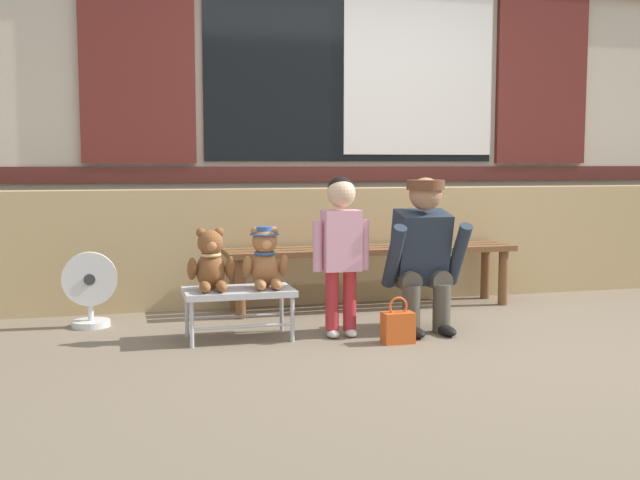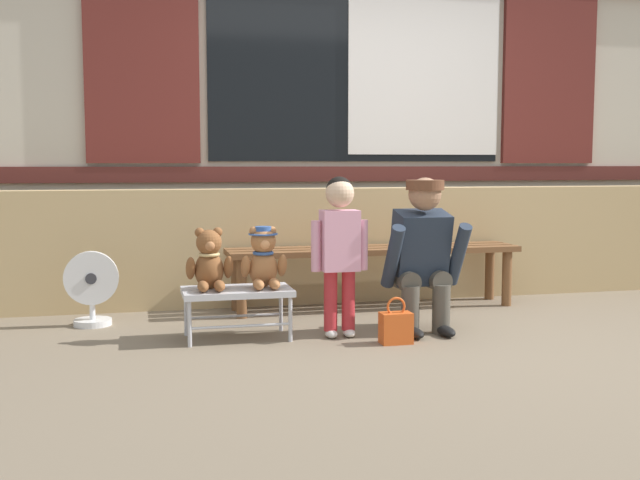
{
  "view_description": "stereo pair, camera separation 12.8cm",
  "coord_description": "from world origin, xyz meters",
  "px_view_note": "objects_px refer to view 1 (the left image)",
  "views": [
    {
      "loc": [
        -1.88,
        -4.12,
        1.04
      ],
      "look_at": [
        -0.62,
        0.57,
        0.55
      ],
      "focal_mm": 43.21,
      "sensor_mm": 36.0,
      "label": 1
    },
    {
      "loc": [
        -1.75,
        -4.15,
        1.04
      ],
      "look_at": [
        -0.62,
        0.57,
        0.55
      ],
      "focal_mm": 43.21,
      "sensor_mm": 36.0,
      "label": 2
    }
  ],
  "objects_px": {
    "teddy_bear_with_hat": "(265,259)",
    "adult_crouching": "(423,254)",
    "small_display_bench": "(239,294)",
    "handbag_on_ground": "(398,327)",
    "floor_fan": "(90,290)",
    "child_standing": "(341,238)",
    "wooden_bench_long": "(372,256)",
    "teddy_bear_plain": "(211,262)"
  },
  "relations": [
    {
      "from": "teddy_bear_with_hat",
      "to": "adult_crouching",
      "type": "distance_m",
      "value": 0.98
    },
    {
      "from": "small_display_bench",
      "to": "handbag_on_ground",
      "type": "distance_m",
      "value": 0.95
    },
    {
      "from": "teddy_bear_with_hat",
      "to": "floor_fan",
      "type": "bearing_deg",
      "value": 150.62
    },
    {
      "from": "child_standing",
      "to": "handbag_on_ground",
      "type": "relative_size",
      "value": 3.52
    },
    {
      "from": "child_standing",
      "to": "adult_crouching",
      "type": "relative_size",
      "value": 1.01
    },
    {
      "from": "wooden_bench_long",
      "to": "floor_fan",
      "type": "xyz_separation_m",
      "value": [
        -1.93,
        -0.16,
        -0.13
      ]
    },
    {
      "from": "teddy_bear_with_hat",
      "to": "handbag_on_ground",
      "type": "distance_m",
      "value": 0.87
    },
    {
      "from": "adult_crouching",
      "to": "wooden_bench_long",
      "type": "bearing_deg",
      "value": 94.26
    },
    {
      "from": "teddy_bear_with_hat",
      "to": "handbag_on_ground",
      "type": "relative_size",
      "value": 1.34
    },
    {
      "from": "adult_crouching",
      "to": "handbag_on_ground",
      "type": "height_order",
      "value": "adult_crouching"
    },
    {
      "from": "child_standing",
      "to": "handbag_on_ground",
      "type": "xyz_separation_m",
      "value": [
        0.27,
        -0.24,
        -0.5
      ]
    },
    {
      "from": "wooden_bench_long",
      "to": "handbag_on_ground",
      "type": "bearing_deg",
      "value": -100.8
    },
    {
      "from": "teddy_bear_plain",
      "to": "child_standing",
      "type": "bearing_deg",
      "value": -7.18
    },
    {
      "from": "wooden_bench_long",
      "to": "teddy_bear_with_hat",
      "type": "distance_m",
      "value": 1.18
    },
    {
      "from": "teddy_bear_plain",
      "to": "handbag_on_ground",
      "type": "xyz_separation_m",
      "value": [
        1.03,
        -0.34,
        -0.37
      ]
    },
    {
      "from": "floor_fan",
      "to": "adult_crouching",
      "type": "bearing_deg",
      "value": -17.87
    },
    {
      "from": "small_display_bench",
      "to": "floor_fan",
      "type": "bearing_deg",
      "value": 146.14
    },
    {
      "from": "teddy_bear_with_hat",
      "to": "child_standing",
      "type": "bearing_deg",
      "value": -12.37
    },
    {
      "from": "small_display_bench",
      "to": "adult_crouching",
      "type": "height_order",
      "value": "adult_crouching"
    },
    {
      "from": "small_display_bench",
      "to": "adult_crouching",
      "type": "relative_size",
      "value": 0.67
    },
    {
      "from": "teddy_bear_plain",
      "to": "child_standing",
      "type": "xyz_separation_m",
      "value": [
        0.76,
        -0.1,
        0.13
      ]
    },
    {
      "from": "wooden_bench_long",
      "to": "child_standing",
      "type": "height_order",
      "value": "child_standing"
    },
    {
      "from": "child_standing",
      "to": "adult_crouching",
      "type": "bearing_deg",
      "value": 2.75
    },
    {
      "from": "handbag_on_ground",
      "to": "floor_fan",
      "type": "xyz_separation_m",
      "value": [
        -1.73,
        0.91,
        0.14
      ]
    },
    {
      "from": "wooden_bench_long",
      "to": "teddy_bear_plain",
      "type": "xyz_separation_m",
      "value": [
        -1.24,
        -0.74,
        0.09
      ]
    },
    {
      "from": "small_display_bench",
      "to": "teddy_bear_plain",
      "type": "xyz_separation_m",
      "value": [
        -0.16,
        0.0,
        0.2
      ]
    },
    {
      "from": "child_standing",
      "to": "handbag_on_ground",
      "type": "bearing_deg",
      "value": -42.04
    },
    {
      "from": "wooden_bench_long",
      "to": "adult_crouching",
      "type": "xyz_separation_m",
      "value": [
        0.06,
        -0.81,
        0.11
      ]
    },
    {
      "from": "adult_crouching",
      "to": "handbag_on_ground",
      "type": "bearing_deg",
      "value": -134.43
    },
    {
      "from": "wooden_bench_long",
      "to": "teddy_bear_plain",
      "type": "height_order",
      "value": "teddy_bear_plain"
    },
    {
      "from": "teddy_bear_plain",
      "to": "teddy_bear_with_hat",
      "type": "bearing_deg",
      "value": 0.13
    },
    {
      "from": "handbag_on_ground",
      "to": "floor_fan",
      "type": "relative_size",
      "value": 0.57
    },
    {
      "from": "adult_crouching",
      "to": "small_display_bench",
      "type": "bearing_deg",
      "value": 176.55
    },
    {
      "from": "teddy_bear_plain",
      "to": "teddy_bear_with_hat",
      "type": "height_order",
      "value": "same"
    },
    {
      "from": "adult_crouching",
      "to": "handbag_on_ground",
      "type": "relative_size",
      "value": 3.49
    },
    {
      "from": "adult_crouching",
      "to": "handbag_on_ground",
      "type": "xyz_separation_m",
      "value": [
        -0.27,
        -0.27,
        -0.38
      ]
    },
    {
      "from": "handbag_on_ground",
      "to": "small_display_bench",
      "type": "bearing_deg",
      "value": 158.74
    },
    {
      "from": "small_display_bench",
      "to": "child_standing",
      "type": "distance_m",
      "value": 0.69
    },
    {
      "from": "teddy_bear_with_hat",
      "to": "adult_crouching",
      "type": "xyz_separation_m",
      "value": [
        0.98,
        -0.07,
        0.01
      ]
    },
    {
      "from": "small_display_bench",
      "to": "child_standing",
      "type": "relative_size",
      "value": 0.67
    },
    {
      "from": "wooden_bench_long",
      "to": "adult_crouching",
      "type": "height_order",
      "value": "adult_crouching"
    },
    {
      "from": "floor_fan",
      "to": "handbag_on_ground",
      "type": "bearing_deg",
      "value": -27.86
    }
  ]
}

